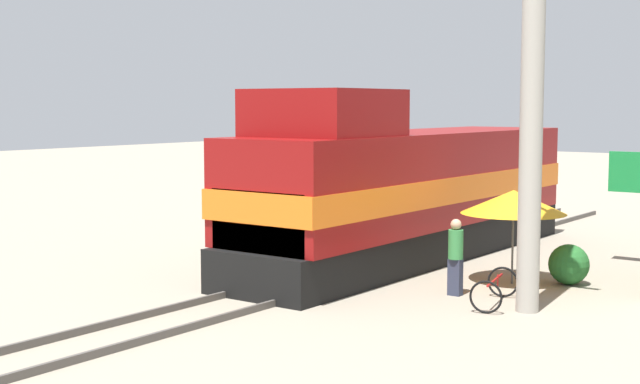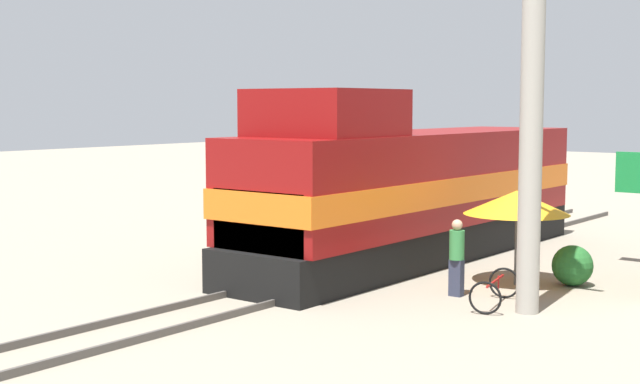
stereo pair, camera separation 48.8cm
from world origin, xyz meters
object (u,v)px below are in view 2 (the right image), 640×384
(bicycle, at_px, (495,290))
(vendor_umbrella, at_px, (517,202))
(locomotive, at_px, (409,191))
(person_bystander, at_px, (457,255))
(utility_pole, at_px, (532,97))

(bicycle, bearing_deg, vendor_umbrella, -87.43)
(locomotive, xyz_separation_m, person_bystander, (3.30, -3.22, -1.00))
(vendor_umbrella, height_order, bicycle, vendor_umbrella)
(vendor_umbrella, xyz_separation_m, bicycle, (0.67, -2.37, -1.63))
(bicycle, bearing_deg, utility_pole, 157.03)
(vendor_umbrella, distance_m, bicycle, 2.95)
(utility_pole, xyz_separation_m, vendor_umbrella, (-1.47, 2.51, -2.47))
(locomotive, xyz_separation_m, utility_pole, (5.26, -3.73, 2.51))
(locomotive, relative_size, person_bystander, 7.97)
(vendor_umbrella, bearing_deg, locomotive, 162.07)
(utility_pole, relative_size, person_bystander, 5.05)
(utility_pole, bearing_deg, vendor_umbrella, 120.44)
(utility_pole, height_order, person_bystander, utility_pole)
(utility_pole, height_order, bicycle, utility_pole)
(person_bystander, bearing_deg, locomotive, 135.70)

